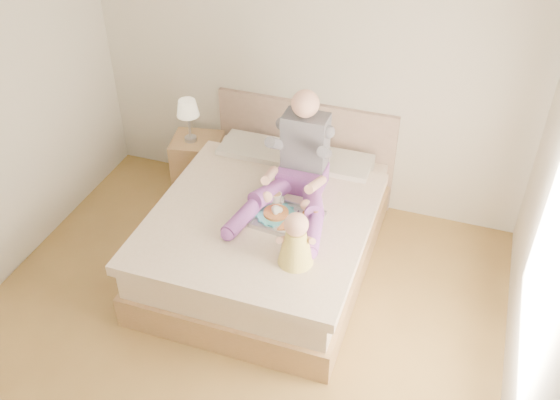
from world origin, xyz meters
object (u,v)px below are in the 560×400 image
(adult, at_px, (298,168))
(baby, at_px, (296,242))
(nightstand, at_px, (199,164))
(tray, at_px, (288,217))
(bed, at_px, (270,228))

(adult, xyz_separation_m, baby, (0.23, -0.76, -0.09))
(nightstand, xyz_separation_m, tray, (1.23, -0.92, 0.36))
(bed, height_order, adult, adult)
(nightstand, height_order, baby, baby)
(adult, bearing_deg, tray, -84.17)
(bed, xyz_separation_m, tray, (0.23, -0.19, 0.33))
(nightstand, relative_size, tray, 1.05)
(bed, bearing_deg, baby, -55.42)
(baby, bearing_deg, bed, 107.89)
(nightstand, bearing_deg, bed, -47.37)
(nightstand, xyz_separation_m, baby, (1.42, -1.34, 0.50))
(adult, height_order, baby, adult)
(nightstand, distance_m, tray, 1.57)
(nightstand, bearing_deg, adult, -37.17)
(baby, bearing_deg, nightstand, 120.02)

